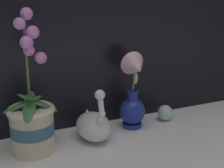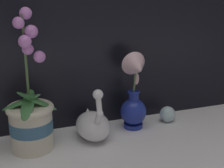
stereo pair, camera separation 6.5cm
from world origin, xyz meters
The scene contains 5 objects.
ground_plane centered at (0.00, 0.00, 0.00)m, with size 2.80×2.80×0.00m, color white.
orchid_potted_plant centered at (-0.25, 0.10, 0.11)m, with size 0.18×0.20×0.46m.
swan_figurine centered at (-0.04, 0.10, 0.05)m, with size 0.12×0.19×0.20m.
blue_vase centered at (0.13, 0.13, 0.12)m, with size 0.10×0.11×0.29m.
glass_sphere centered at (0.27, 0.14, 0.03)m, with size 0.06×0.06×0.06m.
Camera 2 is at (-0.31, -0.86, 0.52)m, focal length 50.00 mm.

